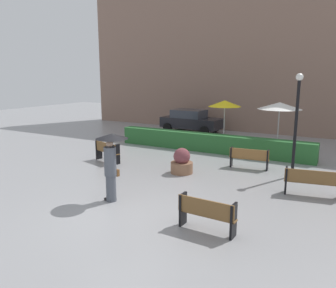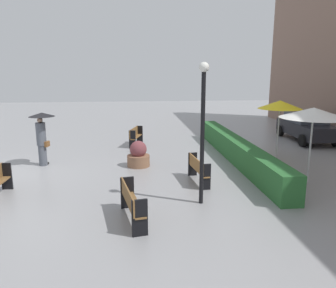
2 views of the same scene
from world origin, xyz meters
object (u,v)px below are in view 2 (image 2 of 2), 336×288
(parked_car, at_px, (306,126))
(bench_far_right, at_px, (131,201))
(lamp_post, at_px, (203,120))
(patio_umbrella_yellow, at_px, (280,105))
(bench_far_left, at_px, (135,135))
(planter_pot, at_px, (138,155))
(patio_umbrella_white, at_px, (314,113))
(bench_back_row, at_px, (198,168))
(pedestrian_with_umbrella, at_px, (42,131))

(parked_car, bearing_deg, bench_far_right, -46.66)
(lamp_post, bearing_deg, bench_far_right, -64.33)
(lamp_post, bearing_deg, patio_umbrella_yellow, 136.08)
(bench_far_left, bearing_deg, planter_pot, 1.16)
(patio_umbrella_white, bearing_deg, bench_back_row, -95.89)
(bench_far_left, bearing_deg, bench_far_right, -1.28)
(bench_back_row, height_order, planter_pot, planter_pot)
(bench_far_right, bearing_deg, bench_far_left, 178.72)
(bench_far_right, height_order, planter_pot, planter_pot)
(bench_far_right, height_order, bench_far_left, bench_far_left)
(parked_car, bearing_deg, planter_pot, -66.51)
(patio_umbrella_yellow, relative_size, patio_umbrella_white, 0.99)
(pedestrian_with_umbrella, distance_m, patio_umbrella_white, 10.19)
(lamp_post, xyz_separation_m, patio_umbrella_yellow, (-4.43, 4.27, -0.06))
(lamp_post, relative_size, patio_umbrella_white, 1.55)
(patio_umbrella_white, bearing_deg, bench_far_left, -137.68)
(bench_far_right, distance_m, patio_umbrella_white, 6.80)
(bench_far_left, height_order, bench_back_row, bench_far_left)
(pedestrian_with_umbrella, distance_m, lamp_post, 7.29)
(pedestrian_with_umbrella, height_order, parked_car, pedestrian_with_umbrella)
(lamp_post, bearing_deg, planter_pot, -156.67)
(pedestrian_with_umbrella, distance_m, parked_car, 13.65)
(bench_far_right, distance_m, planter_pot, 5.02)
(lamp_post, height_order, parked_car, lamp_post)
(bench_far_right, xyz_separation_m, planter_pot, (-5.01, 0.28, -0.09))
(parked_car, bearing_deg, bench_back_row, -49.46)
(planter_pot, relative_size, patio_umbrella_yellow, 0.41)
(planter_pot, bearing_deg, bench_back_row, 42.08)
(bench_far_left, height_order, patio_umbrella_white, patio_umbrella_white)
(bench_far_right, bearing_deg, lamp_post, 115.67)
(lamp_post, height_order, patio_umbrella_yellow, lamp_post)
(bench_far_left, xyz_separation_m, planter_pot, (3.85, 0.08, -0.10))
(pedestrian_with_umbrella, distance_m, patio_umbrella_yellow, 9.90)
(bench_back_row, xyz_separation_m, parked_car, (-6.27, 7.33, 0.30))
(lamp_post, bearing_deg, bench_far_left, -167.01)
(patio_umbrella_yellow, bearing_deg, pedestrian_with_umbrella, -90.82)
(bench_far_right, height_order, patio_umbrella_yellow, patio_umbrella_yellow)
(bench_back_row, xyz_separation_m, planter_pot, (-2.22, -2.00, -0.07))
(planter_pot, height_order, patio_umbrella_white, patio_umbrella_white)
(bench_far_right, xyz_separation_m, parked_car, (-9.07, 9.61, 0.28))
(bench_far_left, distance_m, lamp_post, 8.32)
(lamp_post, relative_size, parked_car, 0.94)
(bench_back_row, relative_size, patio_umbrella_yellow, 0.65)
(bench_far_left, bearing_deg, lamp_post, 12.99)
(pedestrian_with_umbrella, bearing_deg, patio_umbrella_yellow, 89.18)
(pedestrian_with_umbrella, height_order, planter_pot, pedestrian_with_umbrella)
(bench_far_right, distance_m, lamp_post, 2.95)
(patio_umbrella_yellow, bearing_deg, lamp_post, -43.92)
(patio_umbrella_yellow, bearing_deg, bench_far_right, -49.33)
(lamp_post, height_order, patio_umbrella_white, lamp_post)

